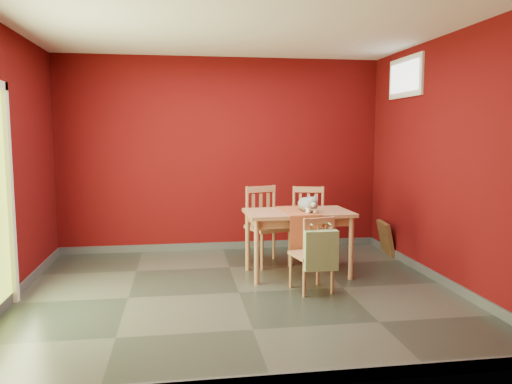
{
  "coord_description": "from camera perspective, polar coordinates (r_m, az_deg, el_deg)",
  "views": [
    {
      "loc": [
        -0.59,
        -5.01,
        1.65
      ],
      "look_at": [
        0.25,
        0.45,
        1.0
      ],
      "focal_mm": 35.0,
      "sensor_mm": 36.0,
      "label": 1
    }
  ],
  "objects": [
    {
      "name": "ground",
      "position": [
        5.3,
        -1.97,
        -11.41
      ],
      "size": [
        4.5,
        4.5,
        0.0
      ],
      "primitive_type": "plane",
      "color": "#2D342D",
      "rests_on": "ground"
    },
    {
      "name": "room_shell",
      "position": [
        5.29,
        -1.98,
        -10.9
      ],
      "size": [
        4.5,
        4.5,
        4.5
      ],
      "color": "#4D0709",
      "rests_on": "ground"
    },
    {
      "name": "window",
      "position": [
        6.67,
        16.69,
        12.46
      ],
      "size": [
        0.05,
        0.9,
        0.5
      ],
      "color": "white",
      "rests_on": "room_shell"
    },
    {
      "name": "outlet_plate",
      "position": [
        7.45,
        8.52,
        -3.8
      ],
      "size": [
        0.08,
        0.02,
        0.12
      ],
      "primitive_type": "cube",
      "color": "silver",
      "rests_on": "room_shell"
    },
    {
      "name": "dining_table",
      "position": [
        5.81,
        4.82,
        -3.1
      ],
      "size": [
        1.23,
        0.74,
        0.76
      ],
      "color": "#A9714F",
      "rests_on": "ground"
    },
    {
      "name": "table_runner",
      "position": [
        5.69,
        5.11,
        -2.95
      ],
      "size": [
        0.38,
        0.75,
        0.38
      ],
      "color": "#9E4B28",
      "rests_on": "dining_table"
    },
    {
      "name": "chair_far_left",
      "position": [
        6.32,
        1.2,
        -3.75
      ],
      "size": [
        0.59,
        0.59,
        0.98
      ],
      "color": "#A9714F",
      "rests_on": "ground"
    },
    {
      "name": "chair_far_right",
      "position": [
        6.55,
        5.96,
        -3.55
      ],
      "size": [
        0.55,
        0.55,
        0.95
      ],
      "color": "#A9714F",
      "rests_on": "ground"
    },
    {
      "name": "chair_near",
      "position": [
        5.25,
        6.55,
        -6.95
      ],
      "size": [
        0.45,
        0.45,
        0.81
      ],
      "color": "#A9714F",
      "rests_on": "ground"
    },
    {
      "name": "tote_bag",
      "position": [
        5.06,
        7.44,
        -6.63
      ],
      "size": [
        0.34,
        0.2,
        0.47
      ],
      "color": "#789760",
      "rests_on": "chair_near"
    },
    {
      "name": "cat",
      "position": [
        5.77,
        5.95,
        -1.09
      ],
      "size": [
        0.29,
        0.48,
        0.23
      ],
      "primitive_type": null,
      "rotation": [
        0.0,
        0.0,
        0.11
      ],
      "color": "slate",
      "rests_on": "table_runner"
    },
    {
      "name": "picture_frame",
      "position": [
        7.09,
        14.6,
        -5.11
      ],
      "size": [
        0.19,
        0.46,
        0.45
      ],
      "color": "brown",
      "rests_on": "ground"
    }
  ]
}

